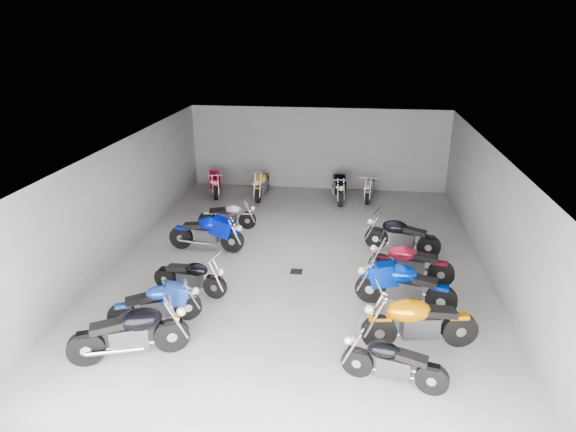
{
  "coord_description": "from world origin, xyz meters",
  "views": [
    {
      "loc": [
        1.35,
        -12.71,
        6.22
      ],
      "look_at": [
        -0.42,
        1.03,
        1.0
      ],
      "focal_mm": 32.0,
      "sensor_mm": 36.0,
      "label": 1
    }
  ],
  "objects_px": {
    "motorcycle_back_d": "(338,186)",
    "motorcycle_left_f": "(228,215)",
    "motorcycle_right_d": "(410,263)",
    "motorcycle_back_a": "(215,181)",
    "motorcycle_left_c": "(191,276)",
    "motorcycle_left_b": "(156,304)",
    "motorcycle_left_e": "(207,233)",
    "motorcycle_right_c": "(404,286)",
    "motorcycle_right_b": "(419,322)",
    "motorcycle_back_b": "(262,183)",
    "motorcycle_right_e": "(401,236)",
    "motorcycle_back_e": "(370,188)",
    "motorcycle_left_a": "(130,333)",
    "drain_grate": "(296,271)",
    "motorcycle_right_a": "(393,362)"
  },
  "relations": [
    {
      "from": "motorcycle_back_d",
      "to": "motorcycle_left_f",
      "type": "bearing_deg",
      "value": 36.38
    },
    {
      "from": "motorcycle_right_d",
      "to": "motorcycle_back_a",
      "type": "height_order",
      "value": "motorcycle_right_d"
    },
    {
      "from": "motorcycle_left_c",
      "to": "motorcycle_back_a",
      "type": "bearing_deg",
      "value": -157.88
    },
    {
      "from": "motorcycle_left_b",
      "to": "motorcycle_left_f",
      "type": "relative_size",
      "value": 1.01
    },
    {
      "from": "motorcycle_left_b",
      "to": "motorcycle_right_d",
      "type": "bearing_deg",
      "value": 90.83
    },
    {
      "from": "motorcycle_left_e",
      "to": "motorcycle_right_c",
      "type": "distance_m",
      "value": 5.97
    },
    {
      "from": "motorcycle_left_c",
      "to": "motorcycle_right_b",
      "type": "xyz_separation_m",
      "value": [
        5.24,
        -1.53,
        0.11
      ]
    },
    {
      "from": "motorcycle_left_b",
      "to": "motorcycle_back_d",
      "type": "xyz_separation_m",
      "value": [
        3.62,
        9.01,
        0.05
      ]
    },
    {
      "from": "motorcycle_left_b",
      "to": "motorcycle_back_b",
      "type": "bearing_deg",
      "value": 150.43
    },
    {
      "from": "motorcycle_right_e",
      "to": "motorcycle_back_e",
      "type": "distance_m",
      "value": 4.81
    },
    {
      "from": "motorcycle_left_b",
      "to": "motorcycle_left_e",
      "type": "height_order",
      "value": "motorcycle_left_e"
    },
    {
      "from": "motorcycle_right_b",
      "to": "motorcycle_left_a",
      "type": "bearing_deg",
      "value": 91.33
    },
    {
      "from": "motorcycle_right_d",
      "to": "motorcycle_back_b",
      "type": "relative_size",
      "value": 0.99
    },
    {
      "from": "motorcycle_left_e",
      "to": "motorcycle_back_a",
      "type": "height_order",
      "value": "motorcycle_left_e"
    },
    {
      "from": "motorcycle_back_d",
      "to": "motorcycle_back_e",
      "type": "relative_size",
      "value": 1.19
    },
    {
      "from": "motorcycle_left_e",
      "to": "motorcycle_back_a",
      "type": "xyz_separation_m",
      "value": [
        -1.16,
        5.14,
        -0.03
      ]
    },
    {
      "from": "drain_grate",
      "to": "motorcycle_left_c",
      "type": "relative_size",
      "value": 0.17
    },
    {
      "from": "drain_grate",
      "to": "motorcycle_back_a",
      "type": "height_order",
      "value": "motorcycle_back_a"
    },
    {
      "from": "motorcycle_left_a",
      "to": "motorcycle_back_d",
      "type": "xyz_separation_m",
      "value": [
        3.67,
        10.24,
        -0.02
      ]
    },
    {
      "from": "motorcycle_right_b",
      "to": "motorcycle_back_e",
      "type": "height_order",
      "value": "motorcycle_right_b"
    },
    {
      "from": "motorcycle_back_a",
      "to": "motorcycle_back_d",
      "type": "distance_m",
      "value": 4.75
    },
    {
      "from": "motorcycle_left_f",
      "to": "motorcycle_right_e",
      "type": "height_order",
      "value": "motorcycle_right_e"
    },
    {
      "from": "motorcycle_left_f",
      "to": "motorcycle_right_a",
      "type": "height_order",
      "value": "motorcycle_right_a"
    },
    {
      "from": "motorcycle_left_b",
      "to": "motorcycle_left_c",
      "type": "relative_size",
      "value": 0.98
    },
    {
      "from": "motorcycle_right_a",
      "to": "motorcycle_back_b",
      "type": "bearing_deg",
      "value": 36.39
    },
    {
      "from": "motorcycle_right_d",
      "to": "motorcycle_back_e",
      "type": "xyz_separation_m",
      "value": [
        -0.88,
        6.49,
        -0.07
      ]
    },
    {
      "from": "motorcycle_right_a",
      "to": "motorcycle_left_b",
      "type": "bearing_deg",
      "value": 88.62
    },
    {
      "from": "drain_grate",
      "to": "motorcycle_left_a",
      "type": "height_order",
      "value": "motorcycle_left_a"
    },
    {
      "from": "motorcycle_left_b",
      "to": "motorcycle_right_e",
      "type": "bearing_deg",
      "value": 103.82
    },
    {
      "from": "motorcycle_left_c",
      "to": "motorcycle_left_f",
      "type": "relative_size",
      "value": 1.03
    },
    {
      "from": "motorcycle_left_f",
      "to": "motorcycle_back_e",
      "type": "xyz_separation_m",
      "value": [
        4.56,
        3.53,
        0.0
      ]
    },
    {
      "from": "motorcycle_back_a",
      "to": "motorcycle_back_e",
      "type": "bearing_deg",
      "value": 163.75
    },
    {
      "from": "motorcycle_left_a",
      "to": "motorcycle_right_b",
      "type": "bearing_deg",
      "value": 77.64
    },
    {
      "from": "motorcycle_left_b",
      "to": "motorcycle_right_e",
      "type": "relative_size",
      "value": 0.89
    },
    {
      "from": "motorcycle_back_d",
      "to": "motorcycle_left_b",
      "type": "bearing_deg",
      "value": 60.14
    },
    {
      "from": "motorcycle_left_c",
      "to": "motorcycle_back_b",
      "type": "xyz_separation_m",
      "value": [
        0.4,
        7.61,
        0.06
      ]
    },
    {
      "from": "motorcycle_right_c",
      "to": "motorcycle_back_a",
      "type": "relative_size",
      "value": 1.12
    },
    {
      "from": "motorcycle_right_a",
      "to": "motorcycle_left_f",
      "type": "bearing_deg",
      "value": 48.1
    },
    {
      "from": "motorcycle_left_b",
      "to": "motorcycle_left_c",
      "type": "height_order",
      "value": "motorcycle_left_b"
    },
    {
      "from": "motorcycle_right_c",
      "to": "motorcycle_back_e",
      "type": "height_order",
      "value": "motorcycle_right_c"
    },
    {
      "from": "drain_grate",
      "to": "motorcycle_left_c",
      "type": "distance_m",
      "value": 2.88
    },
    {
      "from": "motorcycle_right_b",
      "to": "drain_grate",
      "type": "bearing_deg",
      "value": 33.32
    },
    {
      "from": "motorcycle_right_c",
      "to": "motorcycle_left_c",
      "type": "bearing_deg",
      "value": 102.83
    },
    {
      "from": "motorcycle_right_a",
      "to": "motorcycle_back_b",
      "type": "distance_m",
      "value": 11.24
    },
    {
      "from": "motorcycle_back_b",
      "to": "motorcycle_left_a",
      "type": "bearing_deg",
      "value": 86.68
    },
    {
      "from": "motorcycle_left_b",
      "to": "motorcycle_right_c",
      "type": "relative_size",
      "value": 0.82
    },
    {
      "from": "motorcycle_right_a",
      "to": "motorcycle_back_d",
      "type": "bearing_deg",
      "value": 21.62
    },
    {
      "from": "motorcycle_left_c",
      "to": "motorcycle_right_d",
      "type": "height_order",
      "value": "motorcycle_right_d"
    },
    {
      "from": "motorcycle_right_a",
      "to": "motorcycle_back_b",
      "type": "xyz_separation_m",
      "value": [
        -4.26,
        10.41,
        0.05
      ]
    },
    {
      "from": "motorcycle_left_a",
      "to": "motorcycle_back_b",
      "type": "distance_m",
      "value": 10.27
    }
  ]
}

